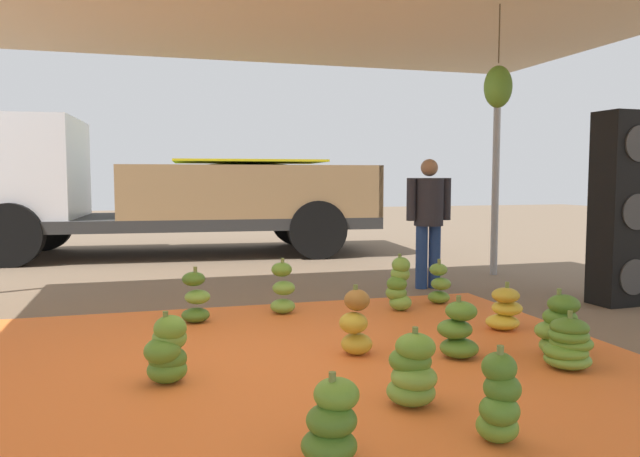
# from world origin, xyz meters

# --- Properties ---
(ground_plane) EXTENTS (40.00, 40.00, 0.00)m
(ground_plane) POSITION_xyz_m (0.00, 3.00, 0.00)
(ground_plane) COLOR brown
(tarp_orange) EXTENTS (5.42, 4.17, 0.01)m
(tarp_orange) POSITION_xyz_m (0.00, 0.00, 0.01)
(tarp_orange) COLOR orange
(tarp_orange) RESTS_ON ground
(banana_bunch_0) EXTENTS (0.42, 0.41, 0.44)m
(banana_bunch_0) POSITION_xyz_m (2.14, 0.40, 0.19)
(banana_bunch_0) COLOR gold
(banana_bunch_0) RESTS_ON tarp_orange
(banana_bunch_1) EXTENTS (0.33, 0.35, 0.49)m
(banana_bunch_1) POSITION_xyz_m (2.10, 1.62, 0.21)
(banana_bunch_1) COLOR #60932D
(banana_bunch_1) RESTS_ON tarp_orange
(banana_bunch_2) EXTENTS (0.27, 0.30, 0.52)m
(banana_bunch_2) POSITION_xyz_m (0.76, -1.70, 0.23)
(banana_bunch_2) COLOR #60932D
(banana_bunch_2) RESTS_ON tarp_orange
(banana_bunch_3) EXTENTS (0.34, 0.33, 0.59)m
(banana_bunch_3) POSITION_xyz_m (1.53, 1.42, 0.27)
(banana_bunch_3) COLOR #75A83D
(banana_bunch_3) RESTS_ON tarp_orange
(banana_bunch_4) EXTENTS (0.36, 0.36, 0.53)m
(banana_bunch_4) POSITION_xyz_m (-0.54, 1.47, 0.23)
(banana_bunch_4) COLOR #477523
(banana_bunch_4) RESTS_ON tarp_orange
(banana_bunch_5) EXTENTS (0.38, 0.39, 0.49)m
(banana_bunch_5) POSITION_xyz_m (-0.86, -0.26, 0.23)
(banana_bunch_5) COLOR #518428
(banana_bunch_5) RESTS_ON tarp_orange
(banana_bunch_6) EXTENTS (0.38, 0.38, 0.48)m
(banana_bunch_6) POSITION_xyz_m (1.30, -0.26, 0.21)
(banana_bunch_6) COLOR #518428
(banana_bunch_6) RESTS_ON tarp_orange
(banana_bunch_7) EXTENTS (0.47, 0.46, 0.42)m
(banana_bunch_7) POSITION_xyz_m (1.94, -0.72, 0.18)
(banana_bunch_7) COLOR #6B9E38
(banana_bunch_7) RESTS_ON tarp_orange
(banana_bunch_8) EXTENTS (0.37, 0.35, 0.44)m
(banana_bunch_8) POSITION_xyz_m (-0.13, -1.65, 0.20)
(banana_bunch_8) COLOR #477523
(banana_bunch_8) RESTS_ON tarp_orange
(banana_bunch_9) EXTENTS (0.34, 0.32, 0.55)m
(banana_bunch_9) POSITION_xyz_m (0.57, 0.02, 0.25)
(banana_bunch_9) COLOR gold
(banana_bunch_9) RESTS_ON tarp_orange
(banana_bunch_10) EXTENTS (0.39, 0.41, 0.48)m
(banana_bunch_10) POSITION_xyz_m (0.55, -1.08, 0.22)
(banana_bunch_10) COLOR #6B9E38
(banana_bunch_10) RESTS_ON tarp_orange
(banana_bunch_11) EXTENTS (0.35, 0.35, 0.57)m
(banana_bunch_11) POSITION_xyz_m (0.34, 1.61, 0.25)
(banana_bunch_11) COLOR #75A83D
(banana_bunch_11) RESTS_ON tarp_orange
(banana_bunch_12) EXTENTS (0.37, 0.40, 0.52)m
(banana_bunch_12) POSITION_xyz_m (2.08, -0.42, 0.23)
(banana_bunch_12) COLOR #75A83D
(banana_bunch_12) RESTS_ON tarp_orange
(cargo_truck_main) EXTENTS (7.32, 2.99, 2.40)m
(cargo_truck_main) POSITION_xyz_m (-0.87, 6.99, 1.19)
(cargo_truck_main) COLOR #2D2D2D
(cargo_truck_main) RESTS_ON ground
(worker_0) EXTENTS (0.59, 0.36, 1.62)m
(worker_0) POSITION_xyz_m (2.41, 2.57, 0.94)
(worker_0) COLOR navy
(worker_0) RESTS_ON ground
(speaker_stack) EXTENTS (0.62, 0.44, 2.10)m
(speaker_stack) POSITION_xyz_m (4.01, 1.09, 1.05)
(speaker_stack) COLOR black
(speaker_stack) RESTS_ON ground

